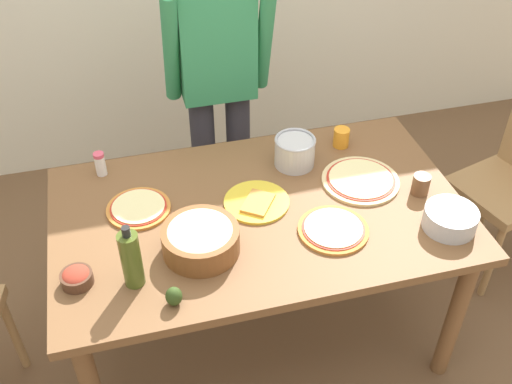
% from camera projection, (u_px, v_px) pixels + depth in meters
% --- Properties ---
extents(ground, '(8.00, 8.00, 0.00)m').
position_uv_depth(ground, '(259.00, 331.00, 2.84)').
color(ground, brown).
extents(dining_table, '(1.60, 0.96, 0.76)m').
position_uv_depth(dining_table, '(259.00, 227.00, 2.42)').
color(dining_table, brown).
rests_on(dining_table, ground).
extents(person_cook, '(0.49, 0.25, 1.62)m').
position_uv_depth(person_cook, '(218.00, 76.00, 2.81)').
color(person_cook, '#2D2D38').
rests_on(person_cook, ground).
extents(pizza_raw_on_board, '(0.32, 0.32, 0.02)m').
position_uv_depth(pizza_raw_on_board, '(361.00, 180.00, 2.49)').
color(pizza_raw_on_board, beige).
rests_on(pizza_raw_on_board, dining_table).
extents(pizza_cooked_on_tray, '(0.27, 0.27, 0.02)m').
position_uv_depth(pizza_cooked_on_tray, '(333.00, 229.00, 2.26)').
color(pizza_cooked_on_tray, '#C67A33').
rests_on(pizza_cooked_on_tray, dining_table).
extents(pizza_second_cooked, '(0.25, 0.25, 0.02)m').
position_uv_depth(pizza_second_cooked, '(139.00, 208.00, 2.35)').
color(pizza_second_cooked, '#C67A33').
rests_on(pizza_second_cooked, dining_table).
extents(plate_with_slice, '(0.26, 0.26, 0.02)m').
position_uv_depth(plate_with_slice, '(256.00, 202.00, 2.38)').
color(plate_with_slice, gold).
rests_on(plate_with_slice, dining_table).
extents(popcorn_bowl, '(0.28, 0.28, 0.11)m').
position_uv_depth(popcorn_bowl, '(201.00, 238.00, 2.15)').
color(popcorn_bowl, brown).
rests_on(popcorn_bowl, dining_table).
extents(mixing_bowl_steel, '(0.20, 0.20, 0.08)m').
position_uv_depth(mixing_bowl_steel, '(450.00, 219.00, 2.26)').
color(mixing_bowl_steel, '#B7B7BC').
rests_on(mixing_bowl_steel, dining_table).
extents(small_sauce_bowl, '(0.11, 0.11, 0.06)m').
position_uv_depth(small_sauce_bowl, '(77.00, 277.00, 2.05)').
color(small_sauce_bowl, '#4C2D1E').
rests_on(small_sauce_bowl, dining_table).
extents(olive_oil_bottle, '(0.07, 0.07, 0.26)m').
position_uv_depth(olive_oil_bottle, '(131.00, 259.00, 2.00)').
color(olive_oil_bottle, '#47561E').
rests_on(olive_oil_bottle, dining_table).
extents(steel_pot, '(0.17, 0.17, 0.13)m').
position_uv_depth(steel_pot, '(295.00, 151.00, 2.54)').
color(steel_pot, '#B7B7BC').
rests_on(steel_pot, dining_table).
extents(cup_orange, '(0.07, 0.07, 0.08)m').
position_uv_depth(cup_orange, '(341.00, 137.00, 2.66)').
color(cup_orange, orange).
rests_on(cup_orange, dining_table).
extents(cup_small_brown, '(0.07, 0.07, 0.08)m').
position_uv_depth(cup_small_brown, '(421.00, 185.00, 2.41)').
color(cup_small_brown, brown).
rests_on(cup_small_brown, dining_table).
extents(salt_shaker, '(0.04, 0.04, 0.11)m').
position_uv_depth(salt_shaker, '(100.00, 164.00, 2.50)').
color(salt_shaker, white).
rests_on(salt_shaker, dining_table).
extents(avocado, '(0.06, 0.06, 0.07)m').
position_uv_depth(avocado, '(174.00, 296.00, 1.98)').
color(avocado, '#2D4219').
rests_on(avocado, dining_table).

